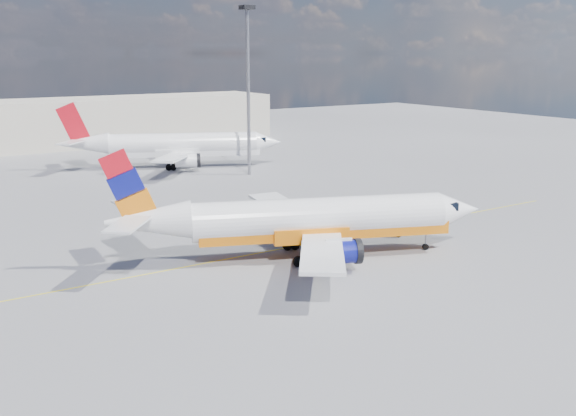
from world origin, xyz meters
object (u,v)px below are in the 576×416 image
main_jet (307,220)px  gse_tug (403,224)px  traffic_cone (304,243)px  second_jet (177,146)px

main_jet → gse_tug: (11.02, 0.97, -2.11)m
gse_tug → traffic_cone: gse_tug is taller
second_jet → gse_tug: bearing=-61.8°
gse_tug → traffic_cone: (-9.49, 1.71, -0.67)m
main_jet → traffic_cone: (1.52, 2.68, -2.78)m
main_jet → gse_tug: 11.26m
gse_tug → traffic_cone: 9.67m
main_jet → gse_tug: size_ratio=10.11×
second_jet → traffic_cone: size_ratio=54.86×
second_jet → traffic_cone: bearing=-74.7°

